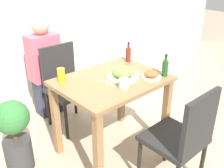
% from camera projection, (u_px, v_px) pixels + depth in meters
% --- Properties ---
extents(ground_plane, '(16.00, 16.00, 0.00)m').
position_uv_depth(ground_plane, '(112.00, 148.00, 2.61)').
color(ground_plane, tan).
extents(dining_table, '(0.94, 0.71, 0.76)m').
position_uv_depth(dining_table, '(112.00, 92.00, 2.34)').
color(dining_table, olive).
rests_on(dining_table, ground_plane).
extents(chair_near, '(0.42, 0.42, 0.90)m').
position_uv_depth(chair_near, '(183.00, 136.00, 1.96)').
color(chair_near, black).
rests_on(chair_near, ground_plane).
extents(chair_far, '(0.42, 0.42, 0.90)m').
position_uv_depth(chair_far, '(65.00, 82.00, 2.82)').
color(chair_far, black).
rests_on(chair_far, ground_plane).
extents(food_plate, '(0.28, 0.28, 0.10)m').
position_uv_depth(food_plate, '(123.00, 73.00, 2.29)').
color(food_plate, beige).
rests_on(food_plate, dining_table).
extents(side_plate, '(0.18, 0.18, 0.07)m').
position_uv_depth(side_plate, '(151.00, 75.00, 2.29)').
color(side_plate, beige).
rests_on(side_plate, dining_table).
extents(drink_cup, '(0.08, 0.08, 0.08)m').
position_uv_depth(drink_cup, '(124.00, 83.00, 2.11)').
color(drink_cup, silver).
rests_on(drink_cup, dining_table).
extents(juice_glass, '(0.06, 0.06, 0.12)m').
position_uv_depth(juice_glass, '(61.00, 75.00, 2.21)').
color(juice_glass, orange).
rests_on(juice_glass, dining_table).
extents(sauce_bottle, '(0.05, 0.05, 0.21)m').
position_uv_depth(sauce_bottle, '(165.00, 67.00, 2.31)').
color(sauce_bottle, '#194C23').
rests_on(sauce_bottle, dining_table).
extents(condiment_bottle, '(0.05, 0.05, 0.21)m').
position_uv_depth(condiment_bottle, '(128.00, 54.00, 2.64)').
color(condiment_bottle, maroon).
rests_on(condiment_bottle, dining_table).
extents(fork_utensil, '(0.03, 0.18, 0.00)m').
position_uv_depth(fork_utensil, '(108.00, 83.00, 2.20)').
color(fork_utensil, silver).
rests_on(fork_utensil, dining_table).
extents(spoon_utensil, '(0.02, 0.18, 0.00)m').
position_uv_depth(spoon_utensil, '(136.00, 72.00, 2.41)').
color(spoon_utensil, silver).
rests_on(spoon_utensil, dining_table).
extents(potted_plant_left, '(0.29, 0.29, 0.67)m').
position_uv_depth(potted_plant_left, '(15.00, 133.00, 2.22)').
color(potted_plant_left, '#333333').
rests_on(potted_plant_left, ground_plane).
extents(person_figure, '(0.34, 0.22, 1.17)m').
position_uv_depth(person_figure, '(45.00, 68.00, 2.99)').
color(person_figure, '#2D3347').
rests_on(person_figure, ground_plane).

